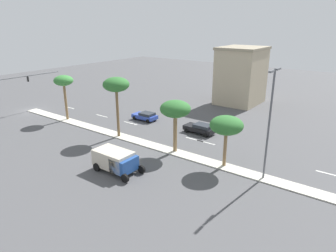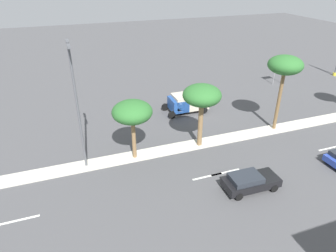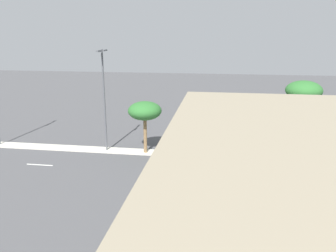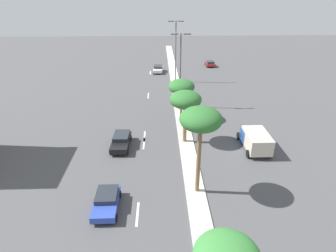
# 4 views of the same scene
# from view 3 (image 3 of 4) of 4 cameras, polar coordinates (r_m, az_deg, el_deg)

# --- Properties ---
(ground_plane) EXTENTS (160.00, 160.00, 0.00)m
(ground_plane) POSITION_cam_3_polar(r_m,az_deg,el_deg) (37.15, -1.43, -4.71)
(ground_plane) COLOR #4C4C4F
(median_curb) EXTENTS (1.80, 95.08, 0.12)m
(median_curb) POSITION_cam_3_polar(r_m,az_deg,el_deg) (40.25, -16.45, -3.66)
(median_curb) COLOR beige
(median_curb) RESTS_ON ground
(lane_stripe_leading) EXTENTS (0.20, 2.80, 0.01)m
(lane_stripe_leading) POSITION_cam_3_polar(r_m,az_deg,el_deg) (31.84, 6.67, -8.33)
(lane_stripe_leading) COLOR silver
(lane_stripe_leading) RESTS_ON ground
(lane_stripe_center) EXTENTS (0.20, 2.80, 0.01)m
(lane_stripe_center) POSITION_cam_3_polar(r_m,az_deg,el_deg) (31.93, 3.45, -8.17)
(lane_stripe_center) COLOR silver
(lane_stripe_center) RESTS_ON ground
(lane_stripe_inboard) EXTENTS (0.20, 2.80, 0.01)m
(lane_stripe_inboard) POSITION_cam_3_polar(r_m,az_deg,el_deg) (36.38, -21.13, -6.22)
(lane_stripe_inboard) COLOR silver
(lane_stripe_inboard) RESTS_ON ground
(palm_tree_far) EXTENTS (3.55, 3.55, 8.25)m
(palm_tree_far) POSITION_cam_3_polar(r_m,az_deg,el_deg) (35.94, 22.21, 5.43)
(palm_tree_far) COLOR brown
(palm_tree_far) RESTS_ON median_curb
(palm_tree_front) EXTENTS (3.69, 3.69, 6.42)m
(palm_tree_front) POSITION_cam_3_polar(r_m,az_deg,el_deg) (34.92, 6.85, 3.13)
(palm_tree_front) COLOR olive
(palm_tree_front) RESTS_ON median_curb
(palm_tree_leading) EXTENTS (3.63, 3.63, 5.72)m
(palm_tree_leading) POSITION_cam_3_polar(r_m,az_deg,el_deg) (35.94, -3.99, 2.54)
(palm_tree_leading) COLOR olive
(palm_tree_leading) RESTS_ON median_curb
(street_lamp_right) EXTENTS (2.90, 0.24, 11.15)m
(street_lamp_right) POSITION_cam_3_polar(r_m,az_deg,el_deg) (36.96, -10.90, 5.46)
(street_lamp_right) COLOR #515459
(street_lamp_right) RESTS_ON median_curb
(sedan_black_right) EXTENTS (2.20, 4.64, 1.43)m
(sedan_black_right) POSITION_cam_3_polar(r_m,az_deg,el_deg) (29.12, 7.87, -9.07)
(sedan_black_right) COLOR black
(sedan_black_right) RESTS_ON ground
(box_truck) EXTENTS (2.76, 5.42, 2.27)m
(box_truck) POSITION_cam_3_polar(r_m,az_deg,el_deg) (43.70, 9.62, -0.07)
(box_truck) COLOR #234C99
(box_truck) RESTS_ON ground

